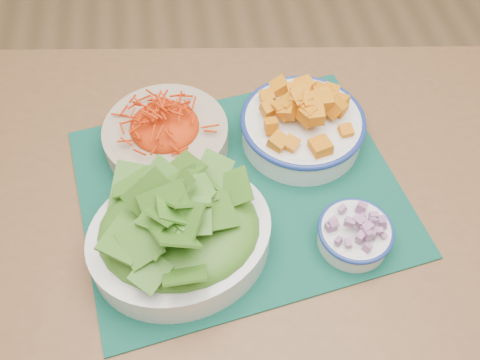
{
  "coord_description": "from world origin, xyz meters",
  "views": [
    {
      "loc": [
        -0.42,
        -0.4,
        1.52
      ],
      "look_at": [
        -0.34,
        0.13,
        0.78
      ],
      "focal_mm": 40.0,
      "sensor_mm": 36.0,
      "label": 1
    }
  ],
  "objects_px": {
    "onion_bowl": "(355,232)",
    "carrot_bowl": "(165,131)",
    "table": "(266,243)",
    "lettuce_bowl": "(179,231)",
    "squash_bowl": "(303,120)",
    "placemat": "(240,191)"
  },
  "relations": [
    {
      "from": "onion_bowl",
      "to": "carrot_bowl",
      "type": "bearing_deg",
      "value": 139.19
    },
    {
      "from": "table",
      "to": "lettuce_bowl",
      "type": "bearing_deg",
      "value": -156.04
    },
    {
      "from": "table",
      "to": "squash_bowl",
      "type": "bearing_deg",
      "value": 68.0
    },
    {
      "from": "lettuce_bowl",
      "to": "onion_bowl",
      "type": "height_order",
      "value": "lettuce_bowl"
    },
    {
      "from": "table",
      "to": "lettuce_bowl",
      "type": "height_order",
      "value": "lettuce_bowl"
    },
    {
      "from": "placemat",
      "to": "lettuce_bowl",
      "type": "height_order",
      "value": "lettuce_bowl"
    },
    {
      "from": "squash_bowl",
      "to": "lettuce_bowl",
      "type": "relative_size",
      "value": 0.81
    },
    {
      "from": "placemat",
      "to": "onion_bowl",
      "type": "distance_m",
      "value": 0.21
    },
    {
      "from": "table",
      "to": "carrot_bowl",
      "type": "height_order",
      "value": "carrot_bowl"
    },
    {
      "from": "lettuce_bowl",
      "to": "onion_bowl",
      "type": "distance_m",
      "value": 0.28
    },
    {
      "from": "table",
      "to": "placemat",
      "type": "relative_size",
      "value": 2.58
    },
    {
      "from": "placemat",
      "to": "onion_bowl",
      "type": "height_order",
      "value": "onion_bowl"
    },
    {
      "from": "carrot_bowl",
      "to": "squash_bowl",
      "type": "height_order",
      "value": "squash_bowl"
    },
    {
      "from": "placemat",
      "to": "onion_bowl",
      "type": "bearing_deg",
      "value": -46.41
    },
    {
      "from": "lettuce_bowl",
      "to": "onion_bowl",
      "type": "bearing_deg",
      "value": -19.84
    },
    {
      "from": "carrot_bowl",
      "to": "table",
      "type": "bearing_deg",
      "value": -48.49
    },
    {
      "from": "placemat",
      "to": "squash_bowl",
      "type": "height_order",
      "value": "squash_bowl"
    },
    {
      "from": "squash_bowl",
      "to": "lettuce_bowl",
      "type": "height_order",
      "value": "lettuce_bowl"
    },
    {
      "from": "table",
      "to": "squash_bowl",
      "type": "xyz_separation_m",
      "value": [
        0.09,
        0.16,
        0.14
      ]
    },
    {
      "from": "table",
      "to": "carrot_bowl",
      "type": "bearing_deg",
      "value": 139.16
    },
    {
      "from": "placemat",
      "to": "squash_bowl",
      "type": "relative_size",
      "value": 1.96
    },
    {
      "from": "lettuce_bowl",
      "to": "onion_bowl",
      "type": "relative_size",
      "value": 2.44
    }
  ]
}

